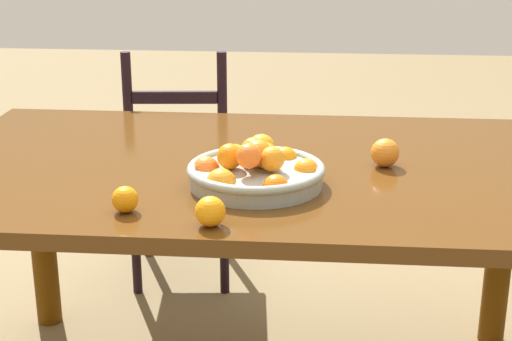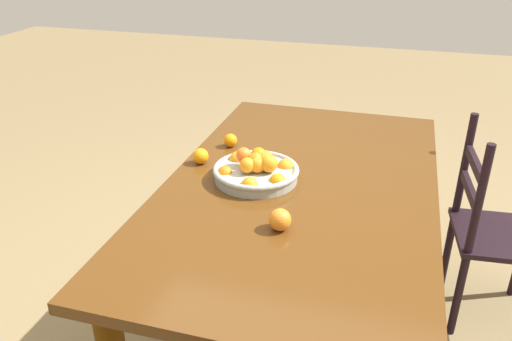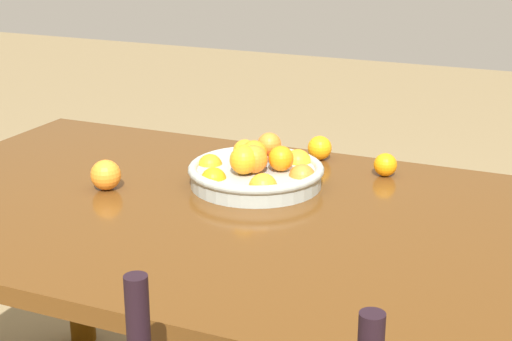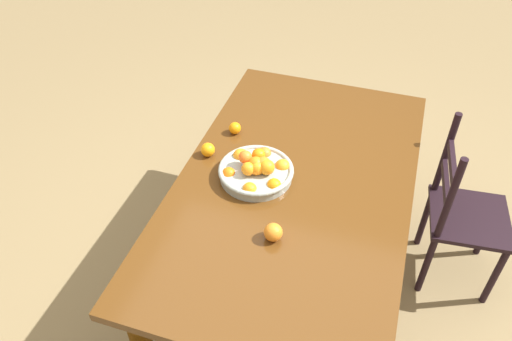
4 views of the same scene
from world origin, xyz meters
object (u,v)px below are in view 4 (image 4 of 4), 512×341
(dining_table, at_px, (294,199))
(chair_near_window, at_px, (461,216))
(orange_loose_1, at_px, (235,128))
(fruit_bowl, at_px, (256,170))
(orange_loose_2, at_px, (272,232))
(orange_loose_0, at_px, (208,150))

(dining_table, height_order, chair_near_window, chair_near_window)
(dining_table, height_order, orange_loose_1, orange_loose_1)
(fruit_bowl, height_order, orange_loose_2, fruit_bowl)
(orange_loose_1, bearing_deg, chair_near_window, 94.51)
(dining_table, relative_size, orange_loose_1, 28.90)
(fruit_bowl, height_order, orange_loose_0, fruit_bowl)
(dining_table, xyz_separation_m, orange_loose_1, (-0.27, -0.39, 0.14))
(fruit_bowl, height_order, orange_loose_1, fruit_bowl)
(orange_loose_0, height_order, orange_loose_2, orange_loose_2)
(chair_near_window, bearing_deg, orange_loose_2, 126.00)
(orange_loose_0, relative_size, orange_loose_2, 0.89)
(fruit_bowl, relative_size, orange_loose_2, 4.53)
(fruit_bowl, xyz_separation_m, orange_loose_2, (0.34, 0.18, -0.00))
(orange_loose_0, xyz_separation_m, orange_loose_2, (0.42, 0.45, 0.00))
(fruit_bowl, bearing_deg, chair_near_window, 110.81)
(orange_loose_1, bearing_deg, orange_loose_2, 31.76)
(dining_table, bearing_deg, chair_near_window, 113.96)
(fruit_bowl, relative_size, orange_loose_0, 5.11)
(orange_loose_0, distance_m, orange_loose_1, 0.22)
(fruit_bowl, bearing_deg, dining_table, 95.12)
(chair_near_window, height_order, orange_loose_2, chair_near_window)
(fruit_bowl, relative_size, orange_loose_1, 5.64)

